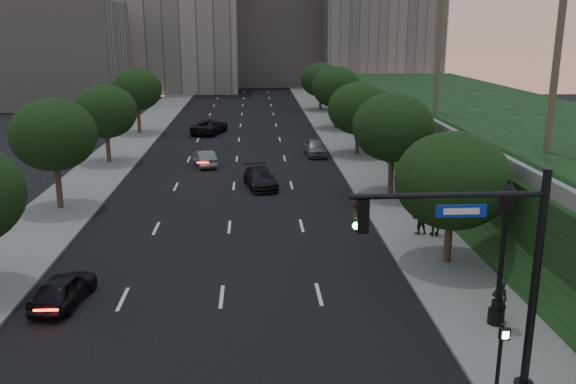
{
  "coord_description": "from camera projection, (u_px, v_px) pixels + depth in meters",
  "views": [
    {
      "loc": [
        1.38,
        -18.03,
        10.69
      ],
      "look_at": [
        2.9,
        8.03,
        3.6
      ],
      "focal_mm": 38.0,
      "sensor_mm": 36.0,
      "label": 1
    }
  ],
  "objects": [
    {
      "name": "sedan_mid_left",
      "position": [
        205.0,
        158.0,
        48.21
      ],
      "size": [
        2.23,
        4.06,
        1.27
      ],
      "primitive_type": "imported",
      "rotation": [
        0.0,
        0.0,
        3.38
      ],
      "color": "slate",
      "rests_on": "ground"
    },
    {
      "name": "tree_right_a",
      "position": [
        452.0,
        181.0,
        27.33
      ],
      "size": [
        5.2,
        5.2,
        6.24
      ],
      "color": "#38281C",
      "rests_on": "ground"
    },
    {
      "name": "traffic_signal_mast",
      "position": [
        497.0,
        284.0,
        17.21
      ],
      "size": [
        5.68,
        0.56,
        7.0
      ],
      "color": "black",
      "rests_on": "ground"
    },
    {
      "name": "tree_right_d",
      "position": [
        336.0,
        87.0,
        64.77
      ],
      "size": [
        5.2,
        5.2,
        6.74
      ],
      "color": "#38281C",
      "rests_on": "ground"
    },
    {
      "name": "pedestrian_signal",
      "position": [
        500.0,
        355.0,
        17.53
      ],
      "size": [
        0.3,
        0.33,
        2.5
      ],
      "color": "black",
      "rests_on": "ground"
    },
    {
      "name": "parapet_wall",
      "position": [
        411.0,
        112.0,
        46.69
      ],
      "size": [
        0.35,
        90.0,
        0.7
      ],
      "primitive_type": "cube",
      "color": "slate",
      "rests_on": "embankment"
    },
    {
      "name": "tree_right_e",
      "position": [
        321.0,
        80.0,
        79.35
      ],
      "size": [
        5.2,
        5.2,
        6.24
      ],
      "color": "#38281C",
      "rests_on": "ground"
    },
    {
      "name": "road_surface",
      "position": [
        236.0,
        164.0,
        49.0
      ],
      "size": [
        16.0,
        140.0,
        0.02
      ],
      "primitive_type": "cube",
      "color": "black",
      "rests_on": "ground"
    },
    {
      "name": "sedan_near_right",
      "position": [
        260.0,
        178.0,
        41.77
      ],
      "size": [
        2.62,
        4.78,
        1.31
      ],
      "primitive_type": "imported",
      "rotation": [
        0.0,
        0.0,
        0.18
      ],
      "color": "black",
      "rests_on": "ground"
    },
    {
      "name": "street_lamp",
      "position": [
        501.0,
        260.0,
        21.77
      ],
      "size": [
        0.64,
        0.64,
        5.62
      ],
      "color": "black",
      "rests_on": "ground"
    },
    {
      "name": "tree_right_c",
      "position": [
        358.0,
        109.0,
        51.41
      ],
      "size": [
        5.2,
        5.2,
        6.24
      ],
      "color": "#38281C",
      "rests_on": "ground"
    },
    {
      "name": "sidewalk_right",
      "position": [
        362.0,
        162.0,
        49.56
      ],
      "size": [
        4.5,
        140.0,
        0.15
      ],
      "primitive_type": "cube",
      "color": "slate",
      "rests_on": "ground"
    },
    {
      "name": "tree_right_b",
      "position": [
        393.0,
        127.0,
        38.76
      ],
      "size": [
        5.2,
        5.2,
        6.74
      ],
      "color": "#38281C",
      "rests_on": "ground"
    },
    {
      "name": "sedan_near_left",
      "position": [
        63.0,
        289.0,
        24.16
      ],
      "size": [
        2.07,
        3.98,
        1.29
      ],
      "primitive_type": "imported",
      "rotation": [
        0.0,
        0.0,
        2.99
      ],
      "color": "black",
      "rests_on": "ground"
    },
    {
      "name": "sidewalk_left",
      "position": [
        107.0,
        165.0,
        48.41
      ],
      "size": [
        4.5,
        140.0,
        0.15
      ],
      "primitive_type": "cube",
      "color": "slate",
      "rests_on": "ground"
    },
    {
      "name": "tree_left_c",
      "position": [
        105.0,
        111.0,
        48.28
      ],
      "size": [
        5.0,
        5.0,
        6.34
      ],
      "color": "#38281C",
      "rests_on": "ground"
    },
    {
      "name": "ground",
      "position": [
        215.0,
        362.0,
        20.1
      ],
      "size": [
        160.0,
        160.0,
        0.0
      ],
      "primitive_type": "plane",
      "color": "black",
      "rests_on": "ground"
    },
    {
      "name": "tree_left_b",
      "position": [
        54.0,
        135.0,
        35.66
      ],
      "size": [
        5.0,
        5.0,
        6.71
      ],
      "color": "#38281C",
      "rests_on": "ground"
    },
    {
      "name": "sedan_far_right",
      "position": [
        315.0,
        147.0,
        52.2
      ],
      "size": [
        1.88,
        4.3,
        1.44
      ],
      "primitive_type": "imported",
      "rotation": [
        0.0,
        0.0,
        0.04
      ],
      "color": "slate",
      "rests_on": "ground"
    },
    {
      "name": "office_block_mid",
      "position": [
        276.0,
        14.0,
        115.29
      ],
      "size": [
        22.0,
        18.0,
        26.0
      ],
      "primitive_type": "cube",
      "color": "#9E9890",
      "rests_on": "ground"
    },
    {
      "name": "office_block_filler",
      "position": [
        54.0,
        54.0,
        84.24
      ],
      "size": [
        18.0,
        16.0,
        14.0
      ],
      "primitive_type": "cube",
      "color": "#9E9890",
      "rests_on": "ground"
    },
    {
      "name": "embankment",
      "position": [
        516.0,
        141.0,
        47.78
      ],
      "size": [
        18.0,
        90.0,
        4.0
      ],
      "primitive_type": "cube",
      "color": "black",
      "rests_on": "ground"
    },
    {
      "name": "pedestrian_b",
      "position": [
        419.0,
        218.0,
        31.98
      ],
      "size": [
        0.9,
        0.75,
        1.64
      ],
      "primitive_type": "imported",
      "rotation": [
        0.0,
        0.0,
        3.32
      ],
      "color": "black",
      "rests_on": "sidewalk_right"
    },
    {
      "name": "tree_left_d",
      "position": [
        137.0,
        89.0,
        61.67
      ],
      "size": [
        5.0,
        5.0,
        6.71
      ],
      "color": "#38281C",
      "rests_on": "ground"
    },
    {
      "name": "sedan_far_left",
      "position": [
        210.0,
        126.0,
        62.86
      ],
      "size": [
        4.0,
        5.94,
        1.51
      ],
      "primitive_type": "imported",
      "rotation": [
        0.0,
        0.0,
        2.84
      ],
      "color": "black",
      "rests_on": "ground"
    },
    {
      "name": "pedestrian_a",
      "position": [
        499.0,
        301.0,
        22.4
      ],
      "size": [
        0.61,
        0.42,
        1.61
      ],
      "primitive_type": "imported",
      "rotation": [
        0.0,
        0.0,
        3.07
      ],
      "color": "black",
      "rests_on": "sidewalk_right"
    },
    {
      "name": "pedestrian_c",
      "position": [
        436.0,
        218.0,
        31.64
      ],
      "size": [
        1.13,
        0.55,
        1.87
      ],
      "primitive_type": "imported",
      "rotation": [
        0.0,
        0.0,
        3.22
      ],
      "color": "black",
      "rests_on": "sidewalk_right"
    }
  ]
}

